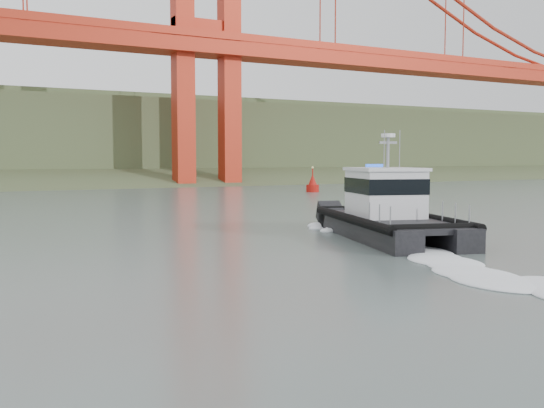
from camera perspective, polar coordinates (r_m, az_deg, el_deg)
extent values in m
plane|color=#55655F|center=(22.97, 11.71, -6.91)|extent=(400.00, 400.00, 0.00)
cube|color=#3E512E|center=(110.44, -20.09, 1.75)|extent=(500.00, 44.72, 16.25)
cube|color=#3E512E|center=(138.17, -21.67, 4.65)|extent=(500.00, 70.00, 18.00)
cube|color=#3E512E|center=(163.18, -22.63, 6.28)|extent=(500.00, 60.00, 16.00)
cube|color=#AD2815|center=(95.15, -19.06, 14.72)|extent=(260.00, 6.00, 2.20)
cube|color=black|center=(33.84, 8.52, -2.46)|extent=(4.78, 12.31, 1.35)
cube|color=black|center=(35.01, 13.19, -2.30)|extent=(4.78, 12.31, 1.35)
cube|color=black|center=(33.82, 11.27, -1.58)|extent=(7.24, 11.52, 0.28)
cube|color=silver|center=(34.74, 10.58, 0.95)|extent=(4.35, 4.82, 2.59)
cube|color=black|center=(34.72, 10.59, 1.72)|extent=(4.44, 4.90, 0.84)
cube|color=silver|center=(34.69, 10.62, 3.24)|extent=(4.63, 5.10, 0.18)
cylinder|color=gray|center=(34.38, 10.85, 4.76)|extent=(0.18, 0.18, 2.03)
cylinder|color=white|center=(34.40, 10.87, 6.36)|extent=(0.79, 0.79, 0.20)
cylinder|color=#A5110B|center=(80.57, 3.84, 1.42)|extent=(1.72, 1.72, 1.14)
cone|color=#A5110B|center=(80.52, 3.84, 2.23)|extent=(1.33, 1.33, 1.72)
cylinder|color=#A5110B|center=(80.48, 3.84, 3.04)|extent=(0.15, 0.15, 0.95)
sphere|color=#E5D87F|center=(80.47, 3.85, 3.45)|extent=(0.29, 0.29, 0.29)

